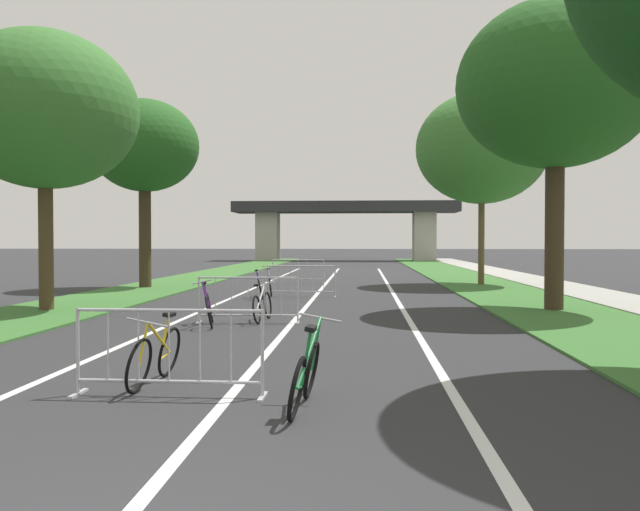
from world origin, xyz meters
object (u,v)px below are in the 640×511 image
at_px(bicycle_green_3, 305,375).
at_px(bicycle_yellow_1, 156,356).
at_px(crowd_barrier_fourth, 298,272).
at_px(bicycle_silver_4, 262,306).
at_px(crowd_barrier_nearest, 169,353).
at_px(bicycle_white_0, 270,284).
at_px(tree_right_cypress_far, 556,86).
at_px(bicycle_blue_5, 260,287).
at_px(crowd_barrier_third, 301,281).
at_px(bicycle_purple_2, 209,308).
at_px(tree_right_oak_near, 482,148).
at_px(crowd_barrier_second, 248,300).
at_px(tree_left_pine_far, 145,147).
at_px(tree_left_oak_mid, 45,111).

bearing_deg(bicycle_green_3, bicycle_yellow_1, 156.71).
relative_size(crowd_barrier_fourth, bicycle_silver_4, 1.37).
distance_m(crowd_barrier_nearest, bicycle_white_0, 14.15).
relative_size(tree_right_cypress_far, bicycle_silver_4, 4.82).
distance_m(bicycle_yellow_1, bicycle_blue_5, 12.55).
bearing_deg(crowd_barrier_fourth, bicycle_white_0, -93.12).
xyz_separation_m(crowd_barrier_nearest, crowd_barrier_third, (0.28, 13.60, 0.00)).
bearing_deg(bicycle_purple_2, tree_right_oak_near, -134.75).
bearing_deg(bicycle_blue_5, bicycle_silver_4, 89.05).
bearing_deg(crowd_barrier_nearest, tree_right_oak_near, 69.64).
distance_m(tree_right_cypress_far, crowd_barrier_second, 9.80).
bearing_deg(crowd_barrier_nearest, bicycle_white_0, 93.40).
xyz_separation_m(tree_right_cypress_far, bicycle_white_0, (-8.20, 4.39, -5.55)).
relative_size(tree_right_cypress_far, bicycle_green_3, 4.94).
relative_size(crowd_barrier_nearest, crowd_barrier_second, 0.99).
relative_size(tree_right_oak_near, bicycle_purple_2, 4.65).
height_order(tree_right_cypress_far, bicycle_green_3, tree_right_cypress_far).
height_order(crowd_barrier_second, bicycle_purple_2, bicycle_purple_2).
bearing_deg(tree_right_oak_near, crowd_barrier_third, -139.36).
bearing_deg(crowd_barrier_second, bicycle_silver_4, 52.99).
height_order(tree_left_pine_far, bicycle_white_0, tree_left_pine_far).
height_order(crowd_barrier_nearest, bicycle_purple_2, bicycle_purple_2).
bearing_deg(crowd_barrier_third, crowd_barrier_second, -94.69).
height_order(crowd_barrier_fourth, bicycle_green_3, crowd_barrier_fourth).
bearing_deg(bicycle_blue_5, crowd_barrier_fourth, -104.84).
bearing_deg(bicycle_green_3, bicycle_purple_2, 116.23).
relative_size(tree_right_oak_near, crowd_barrier_nearest, 3.50).
bearing_deg(bicycle_white_0, tree_right_oak_near, 25.97).
distance_m(tree_right_cypress_far, bicycle_white_0, 10.83).
relative_size(bicycle_white_0, bicycle_purple_2, 0.96).
bearing_deg(tree_left_oak_mid, tree_right_oak_near, 38.93).
distance_m(tree_left_oak_mid, crowd_barrier_nearest, 11.72).
relative_size(tree_right_oak_near, crowd_barrier_fourth, 3.47).
bearing_deg(bicycle_purple_2, tree_left_pine_far, -77.12).
height_order(tree_right_oak_near, crowd_barrier_third, tree_right_oak_near).
height_order(crowd_barrier_third, crowd_barrier_fourth, same).
bearing_deg(crowd_barrier_second, bicycle_white_0, 94.41).
relative_size(crowd_barrier_nearest, crowd_barrier_third, 1.00).
height_order(bicycle_purple_2, bicycle_silver_4, bicycle_purple_2).
distance_m(tree_right_cypress_far, bicycle_green_3, 12.94).
xyz_separation_m(tree_left_oak_mid, crowd_barrier_nearest, (6.03, -8.86, -4.75)).
bearing_deg(bicycle_silver_4, crowd_barrier_nearest, -85.06).
bearing_deg(tree_left_oak_mid, bicycle_yellow_1, -55.57).
height_order(tree_left_oak_mid, tree_right_oak_near, tree_right_oak_near).
bearing_deg(crowd_barrier_fourth, bicycle_silver_4, -87.90).
bearing_deg(tree_right_cypress_far, crowd_barrier_third, 151.29).
distance_m(tree_left_oak_mid, bicycle_yellow_1, 11.17).
xyz_separation_m(crowd_barrier_fourth, bicycle_yellow_1, (0.14, -19.84, -0.14)).
bearing_deg(bicycle_yellow_1, crowd_barrier_third, -88.38).
xyz_separation_m(crowd_barrier_third, bicycle_silver_4, (-0.29, -6.45, -0.16)).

